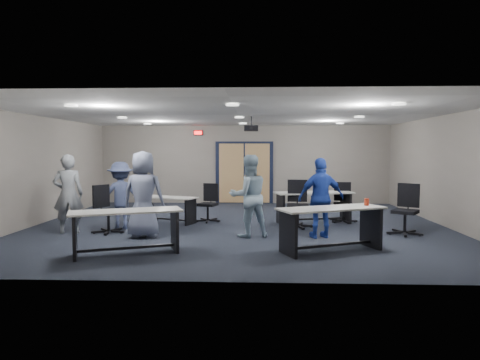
{
  "coord_description": "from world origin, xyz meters",
  "views": [
    {
      "loc": [
        0.47,
        -10.36,
        1.85
      ],
      "look_at": [
        0.05,
        -0.3,
        1.14
      ],
      "focal_mm": 32.0,
      "sensor_mm": 36.0,
      "label": 1
    }
  ],
  "objects_px": {
    "chair_loose_right": "(405,209)",
    "person_lightblue": "(249,196)",
    "table_front_left": "(126,224)",
    "chair_back_b": "(208,203)",
    "table_back_left": "(166,205)",
    "person_plaid": "(144,194)",
    "table_back_right": "(313,202)",
    "chair_back_a": "(144,203)",
    "chair_back_c": "(298,204)",
    "chair_loose_left": "(108,209)",
    "person_back": "(121,195)",
    "person_gray": "(68,194)",
    "chair_back_d": "(343,202)",
    "table_front_right": "(332,221)",
    "person_navy": "(321,198)"
  },
  "relations": [
    {
      "from": "chair_loose_right",
      "to": "person_lightblue",
      "type": "xyz_separation_m",
      "value": [
        -3.41,
        -0.35,
        0.32
      ]
    },
    {
      "from": "table_front_left",
      "to": "chair_back_b",
      "type": "distance_m",
      "value": 3.65
    },
    {
      "from": "table_back_left",
      "to": "chair_loose_right",
      "type": "bearing_deg",
      "value": 7.83
    },
    {
      "from": "chair_back_b",
      "to": "person_plaid",
      "type": "relative_size",
      "value": 0.54
    },
    {
      "from": "table_back_right",
      "to": "chair_back_b",
      "type": "bearing_deg",
      "value": 164.35
    },
    {
      "from": "chair_back_a",
      "to": "chair_back_c",
      "type": "xyz_separation_m",
      "value": [
        3.87,
        -0.62,
        0.07
      ]
    },
    {
      "from": "chair_back_b",
      "to": "person_plaid",
      "type": "height_order",
      "value": "person_plaid"
    },
    {
      "from": "table_back_left",
      "to": "chair_loose_left",
      "type": "height_order",
      "value": "chair_loose_left"
    },
    {
      "from": "table_back_right",
      "to": "table_front_left",
      "type": "bearing_deg",
      "value": -151.12
    },
    {
      "from": "person_back",
      "to": "chair_back_b",
      "type": "bearing_deg",
      "value": -174.66
    },
    {
      "from": "person_gray",
      "to": "person_plaid",
      "type": "distance_m",
      "value": 1.83
    },
    {
      "from": "table_back_right",
      "to": "chair_loose_left",
      "type": "distance_m",
      "value": 4.96
    },
    {
      "from": "table_back_left",
      "to": "chair_back_d",
      "type": "xyz_separation_m",
      "value": [
        4.54,
        0.23,
        0.06
      ]
    },
    {
      "from": "chair_back_a",
      "to": "chair_back_d",
      "type": "height_order",
      "value": "chair_back_d"
    },
    {
      "from": "chair_loose_left",
      "to": "person_gray",
      "type": "height_order",
      "value": "person_gray"
    },
    {
      "from": "table_front_right",
      "to": "chair_back_a",
      "type": "distance_m",
      "value": 5.22
    },
    {
      "from": "chair_back_b",
      "to": "chair_back_c",
      "type": "bearing_deg",
      "value": -1.36
    },
    {
      "from": "chair_loose_left",
      "to": "chair_loose_right",
      "type": "distance_m",
      "value": 6.55
    },
    {
      "from": "chair_back_b",
      "to": "chair_loose_left",
      "type": "relative_size",
      "value": 0.92
    },
    {
      "from": "chair_back_b",
      "to": "chair_loose_right",
      "type": "bearing_deg",
      "value": -1.65
    },
    {
      "from": "chair_back_d",
      "to": "table_front_right",
      "type": "bearing_deg",
      "value": -101.15
    },
    {
      "from": "person_lightblue",
      "to": "person_navy",
      "type": "bearing_deg",
      "value": 158.85
    },
    {
      "from": "table_front_left",
      "to": "chair_back_d",
      "type": "relative_size",
      "value": 2.0
    },
    {
      "from": "table_front_left",
      "to": "chair_loose_left",
      "type": "relative_size",
      "value": 1.9
    },
    {
      "from": "table_front_right",
      "to": "chair_back_a",
      "type": "xyz_separation_m",
      "value": [
        -4.27,
        3.0,
        -0.06
      ]
    },
    {
      "from": "table_front_right",
      "to": "table_back_right",
      "type": "height_order",
      "value": "table_back_right"
    },
    {
      "from": "table_back_left",
      "to": "person_navy",
      "type": "relative_size",
      "value": 1.02
    },
    {
      "from": "table_back_right",
      "to": "chair_loose_left",
      "type": "xyz_separation_m",
      "value": [
        -4.74,
        -1.48,
        -0.01
      ]
    },
    {
      "from": "chair_loose_right",
      "to": "person_back",
      "type": "height_order",
      "value": "person_back"
    },
    {
      "from": "person_gray",
      "to": "chair_loose_right",
      "type": "bearing_deg",
      "value": 163.71
    },
    {
      "from": "table_front_left",
      "to": "table_front_right",
      "type": "xyz_separation_m",
      "value": [
        3.68,
        0.37,
        0.02
      ]
    },
    {
      "from": "chair_back_a",
      "to": "table_front_left",
      "type": "bearing_deg",
      "value": -99.41
    },
    {
      "from": "chair_back_c",
      "to": "chair_loose_right",
      "type": "height_order",
      "value": "chair_back_c"
    },
    {
      "from": "table_front_right",
      "to": "chair_back_c",
      "type": "distance_m",
      "value": 2.41
    },
    {
      "from": "table_back_left",
      "to": "chair_back_c",
      "type": "height_order",
      "value": "chair_back_c"
    },
    {
      "from": "chair_back_d",
      "to": "chair_loose_right",
      "type": "bearing_deg",
      "value": -53.22
    },
    {
      "from": "chair_back_a",
      "to": "table_back_left",
      "type": "bearing_deg",
      "value": -23.78
    },
    {
      "from": "chair_back_a",
      "to": "chair_back_c",
      "type": "relative_size",
      "value": 0.87
    },
    {
      "from": "table_front_left",
      "to": "table_back_right",
      "type": "relative_size",
      "value": 0.99
    },
    {
      "from": "chair_back_a",
      "to": "person_plaid",
      "type": "xyz_separation_m",
      "value": [
        0.51,
        -1.92,
        0.42
      ]
    },
    {
      "from": "table_back_right",
      "to": "chair_back_b",
      "type": "height_order",
      "value": "table_back_right"
    },
    {
      "from": "person_back",
      "to": "chair_loose_right",
      "type": "bearing_deg",
      "value": 152.88
    },
    {
      "from": "chair_back_d",
      "to": "person_navy",
      "type": "distance_m",
      "value": 2.19
    },
    {
      "from": "chair_back_a",
      "to": "person_lightblue",
      "type": "bearing_deg",
      "value": -51.84
    },
    {
      "from": "chair_loose_left",
      "to": "person_gray",
      "type": "xyz_separation_m",
      "value": [
        -0.87,
        -0.07,
        0.34
      ]
    },
    {
      "from": "person_gray",
      "to": "chair_back_d",
      "type": "bearing_deg",
      "value": 177.66
    },
    {
      "from": "chair_back_a",
      "to": "person_gray",
      "type": "xyz_separation_m",
      "value": [
        -1.28,
        -1.55,
        0.39
      ]
    },
    {
      "from": "chair_loose_left",
      "to": "chair_back_b",
      "type": "bearing_deg",
      "value": -22.85
    },
    {
      "from": "table_back_left",
      "to": "chair_back_b",
      "type": "relative_size",
      "value": 1.76
    },
    {
      "from": "table_front_left",
      "to": "chair_back_a",
      "type": "bearing_deg",
      "value": 78.57
    }
  ]
}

